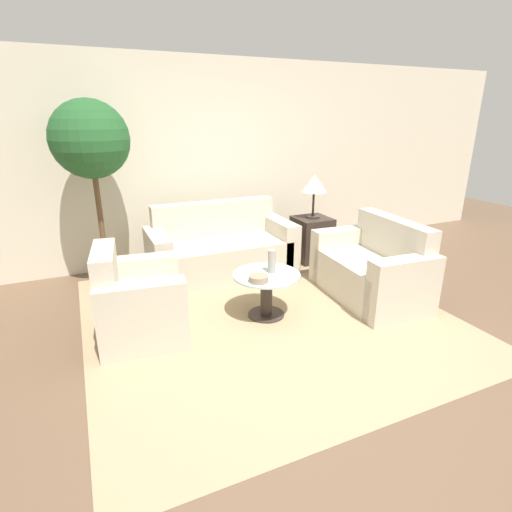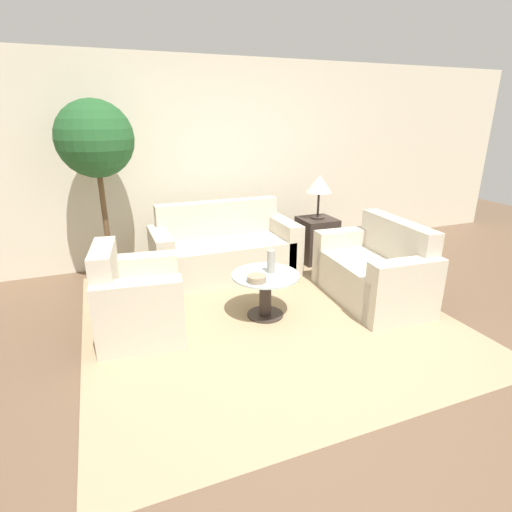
{
  "view_description": "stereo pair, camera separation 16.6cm",
  "coord_description": "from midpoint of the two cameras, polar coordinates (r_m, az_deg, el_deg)",
  "views": [
    {
      "loc": [
        -1.62,
        -2.5,
        1.89
      ],
      "look_at": [
        -0.07,
        0.97,
        0.55
      ],
      "focal_mm": 28.0,
      "sensor_mm": 36.0,
      "label": 1
    },
    {
      "loc": [
        -1.47,
        -2.56,
        1.89
      ],
      "look_at": [
        -0.07,
        0.97,
        0.55
      ],
      "focal_mm": 28.0,
      "sensor_mm": 36.0,
      "label": 2
    }
  ],
  "objects": [
    {
      "name": "coffee_table",
      "position": [
        3.91,
        0.29,
        -4.76
      ],
      "size": [
        0.66,
        0.66,
        0.45
      ],
      "color": "#332823",
      "rests_on": "ground_plane"
    },
    {
      "name": "rug",
      "position": [
        4.04,
        0.28,
        -8.42
      ],
      "size": [
        3.41,
        3.37,
        0.01
      ],
      "color": "tan",
      "rests_on": "ground_plane"
    },
    {
      "name": "ground_plane",
      "position": [
        3.52,
        6.25,
        -13.22
      ],
      "size": [
        14.0,
        14.0,
        0.0
      ],
      "primitive_type": "plane",
      "color": "brown"
    },
    {
      "name": "potted_plant",
      "position": [
        4.65,
        -23.47,
        14.0
      ],
      "size": [
        0.81,
        0.81,
        2.06
      ],
      "color": "#3D3833",
      "rests_on": "ground_plane"
    },
    {
      "name": "vase",
      "position": [
        3.86,
        0.99,
        -0.78
      ],
      "size": [
        0.08,
        0.08,
        0.23
      ],
      "color": "#9E998E",
      "rests_on": "coffee_table"
    },
    {
      "name": "sofa_main",
      "position": [
        5.0,
        -6.01,
        0.71
      ],
      "size": [
        1.76,
        0.79,
        0.88
      ],
      "color": "beige",
      "rests_on": "ground_plane"
    },
    {
      "name": "loveseat",
      "position": [
        4.51,
        15.47,
        -2.05
      ],
      "size": [
        0.83,
        1.36,
        0.86
      ],
      "rotation": [
        0.0,
        0.0,
        -1.64
      ],
      "color": "beige",
      "rests_on": "ground_plane"
    },
    {
      "name": "side_table",
      "position": [
        5.49,
        7.09,
        2.43
      ],
      "size": [
        0.46,
        0.46,
        0.6
      ],
      "color": "#332823",
      "rests_on": "ground_plane"
    },
    {
      "name": "table_lamp",
      "position": [
        5.32,
        7.42,
        10.08
      ],
      "size": [
        0.34,
        0.34,
        0.57
      ],
      "color": "#332823",
      "rests_on": "side_table"
    },
    {
      "name": "wall_back",
      "position": [
        5.49,
        -7.87,
        13.1
      ],
      "size": [
        10.0,
        0.06,
        2.6
      ],
      "color": "beige",
      "rests_on": "ground_plane"
    },
    {
      "name": "armchair",
      "position": [
        3.76,
        -18.02,
        -6.7
      ],
      "size": [
        0.82,
        0.94,
        0.84
      ],
      "rotation": [
        0.0,
        0.0,
        1.45
      ],
      "color": "beige",
      "rests_on": "ground_plane"
    },
    {
      "name": "bowl",
      "position": [
        3.67,
        -0.91,
        -3.26
      ],
      "size": [
        0.18,
        0.18,
        0.06
      ],
      "color": "gray",
      "rests_on": "coffee_table"
    }
  ]
}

